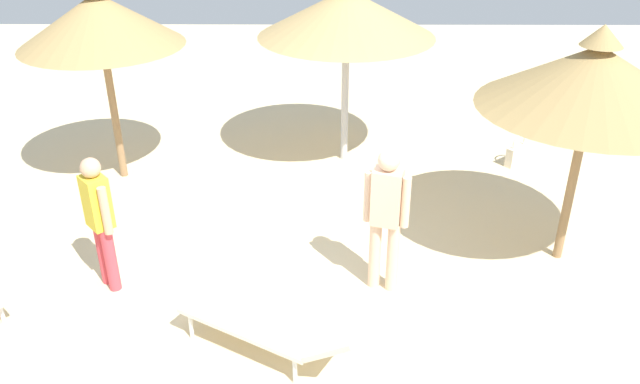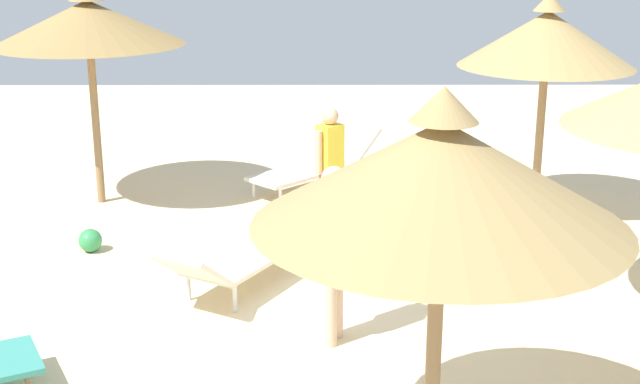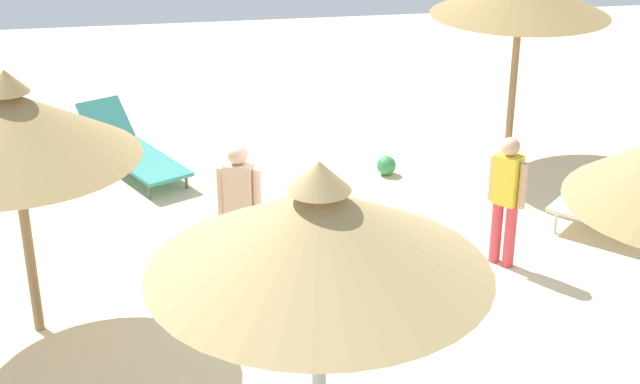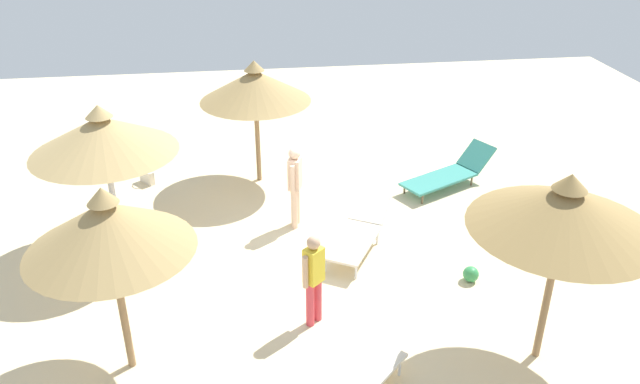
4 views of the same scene
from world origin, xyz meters
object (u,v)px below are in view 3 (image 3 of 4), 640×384
object	(u,v)px
parasol_umbrella_far_left	(319,232)
beach_ball	(386,165)
parasol_umbrella_edge	(11,126)
lounge_chair_center	(131,149)
lounge_chair_back	(321,207)
person_standing_far_right	(506,194)
person_standing_front	(240,205)

from	to	relation	value
parasol_umbrella_far_left	beach_ball	world-z (taller)	parasol_umbrella_far_left
parasol_umbrella_edge	lounge_chair_center	world-z (taller)	parasol_umbrella_edge
lounge_chair_center	lounge_chair_back	distance (m)	3.44
lounge_chair_center	person_standing_far_right	size ratio (longest dim) A/B	1.51
parasol_umbrella_edge	beach_ball	world-z (taller)	parasol_umbrella_edge
parasol_umbrella_edge	lounge_chair_center	distance (m)	4.67
beach_ball	person_standing_far_right	bearing A→B (deg)	104.52
lounge_chair_center	person_standing_front	bearing A→B (deg)	109.67
parasol_umbrella_far_left	person_standing_front	world-z (taller)	parasol_umbrella_far_left
person_standing_front	person_standing_far_right	distance (m)	3.02
person_standing_far_right	beach_ball	size ratio (longest dim) A/B	5.69
parasol_umbrella_far_left	lounge_chair_back	bearing A→B (deg)	-99.42
lounge_chair_center	beach_ball	bearing A→B (deg)	167.87
parasol_umbrella_edge	lounge_chair_back	world-z (taller)	parasol_umbrella_edge
parasol_umbrella_edge	parasol_umbrella_far_left	xyz separation A→B (m)	(-2.48, 2.72, 0.04)
lounge_chair_back	person_standing_far_right	size ratio (longest dim) A/B	1.29
lounge_chair_back	beach_ball	bearing A→B (deg)	-124.88
parasol_umbrella_far_left	person_standing_far_right	distance (m)	4.48
person_standing_far_right	beach_ball	distance (m)	3.00
lounge_chair_center	person_standing_far_right	distance (m)	5.61
parasol_umbrella_edge	lounge_chair_center	size ratio (longest dim) A/B	1.17
parasol_umbrella_edge	lounge_chair_center	bearing A→B (deg)	-101.78
parasol_umbrella_far_left	lounge_chair_center	size ratio (longest dim) A/B	1.19
parasol_umbrella_edge	lounge_chair_back	xyz separation A→B (m)	(-3.20, -1.65, -1.84)
parasol_umbrella_far_left	person_standing_front	xyz separation A→B (m)	(0.34, -3.34, -1.29)
lounge_chair_center	person_standing_far_right	xyz separation A→B (m)	(-4.29, 3.57, 0.56)
parasol_umbrella_far_left	beach_ball	distance (m)	6.77
lounge_chair_center	parasol_umbrella_far_left	bearing A→B (deg)	103.12
parasol_umbrella_far_left	person_standing_front	size ratio (longest dim) A/B	1.68
parasol_umbrella_far_left	lounge_chair_center	world-z (taller)	parasol_umbrella_far_left
lounge_chair_center	beach_ball	size ratio (longest dim) A/B	8.59
parasol_umbrella_edge	parasol_umbrella_far_left	world-z (taller)	parasol_umbrella_far_left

